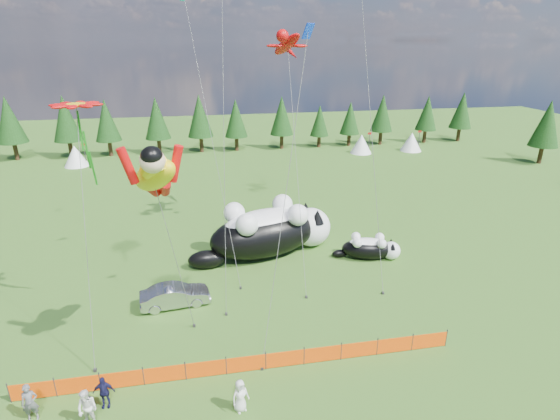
% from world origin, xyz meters
% --- Properties ---
extents(ground, '(160.00, 160.00, 0.00)m').
position_xyz_m(ground, '(0.00, 0.00, 0.00)').
color(ground, '#153309').
rests_on(ground, ground).
extents(safety_fence, '(22.06, 0.06, 1.10)m').
position_xyz_m(safety_fence, '(0.00, -3.00, 0.50)').
color(safety_fence, '#262626').
rests_on(safety_fence, ground).
extents(tree_line, '(90.00, 4.00, 8.00)m').
position_xyz_m(tree_line, '(0.00, 45.00, 4.00)').
color(tree_line, black).
rests_on(tree_line, ground).
extents(festival_tents, '(50.00, 3.20, 2.80)m').
position_xyz_m(festival_tents, '(11.00, 40.00, 1.40)').
color(festival_tents, white).
rests_on(festival_tents, ground).
extents(cat_large, '(11.59, 6.42, 4.27)m').
position_xyz_m(cat_large, '(3.39, 9.84, 2.03)').
color(cat_large, black).
rests_on(cat_large, ground).
extents(cat_small, '(5.15, 2.74, 1.89)m').
position_xyz_m(cat_small, '(10.78, 7.68, 0.90)').
color(cat_small, black).
rests_on(cat_small, ground).
extents(car, '(4.47, 2.01, 1.42)m').
position_xyz_m(car, '(-3.74, 3.78, 0.71)').
color(car, '#B4B3B8').
rests_on(car, ground).
extents(spectator_a, '(0.74, 0.55, 1.85)m').
position_xyz_m(spectator_a, '(-9.64, -4.23, 0.93)').
color(spectator_a, '#5A5B5F').
rests_on(spectator_a, ground).
extents(spectator_b, '(1.05, 0.86, 1.88)m').
position_xyz_m(spectator_b, '(-7.08, -5.06, 0.94)').
color(spectator_b, silver).
rests_on(spectator_b, ground).
extents(spectator_c, '(0.97, 0.52, 1.63)m').
position_xyz_m(spectator_c, '(-6.61, -4.04, 0.82)').
color(spectator_c, '#17163E').
rests_on(spectator_c, ground).
extents(spectator_e, '(0.95, 0.80, 1.65)m').
position_xyz_m(spectator_e, '(-0.53, -5.40, 0.82)').
color(spectator_e, silver).
rests_on(spectator_e, ground).
extents(superhero_kite, '(5.34, 5.62, 12.22)m').
position_xyz_m(superhero_kite, '(-3.62, -1.53, 10.18)').
color(superhero_kite, yellow).
rests_on(superhero_kite, ground).
extents(gecko_kite, '(4.30, 14.50, 18.95)m').
position_xyz_m(gecko_kite, '(5.45, 14.22, 15.44)').
color(gecko_kite, '#BF090A').
rests_on(gecko_kite, ground).
extents(flower_kite, '(3.31, 6.23, 13.36)m').
position_xyz_m(flower_kite, '(-7.51, 2.91, 12.57)').
color(flower_kite, '#BF090A').
rests_on(flower_kite, ground).
extents(diamond_kite_a, '(1.47, 4.65, 19.40)m').
position_xyz_m(diamond_kite_a, '(0.16, 6.13, 17.67)').
color(diamond_kite_a, '#0E37D4').
rests_on(diamond_kite_a, ground).
extents(diamond_kite_b, '(0.91, 8.55, 20.48)m').
position_xyz_m(diamond_kite_b, '(9.86, 10.22, 17.97)').
color(diamond_kite_b, '#0B8673').
rests_on(diamond_kite_b, ground).
extents(diamond_kite_c, '(3.37, 3.56, 16.97)m').
position_xyz_m(diamond_kite_c, '(3.47, -0.04, 15.22)').
color(diamond_kite_c, '#0E37D4').
rests_on(diamond_kite_c, ground).
extents(diamond_kite_d, '(2.91, 9.20, 20.57)m').
position_xyz_m(diamond_kite_d, '(-1.88, 13.16, 17.79)').
color(diamond_kite_d, '#0B8673').
rests_on(diamond_kite_d, ground).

